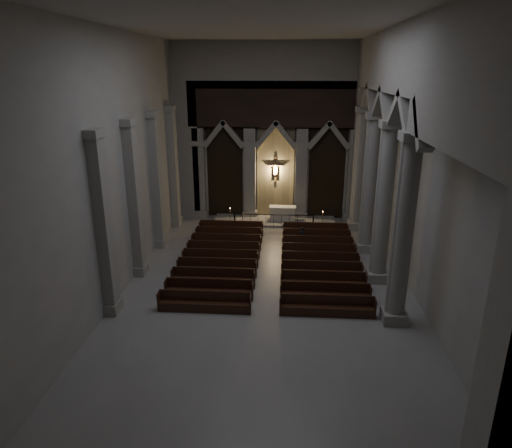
# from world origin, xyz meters

# --- Properties ---
(room) EXTENTS (24.00, 24.10, 12.00)m
(room) POSITION_xyz_m (0.00, 0.00, 7.60)
(room) COLOR gray
(room) RESTS_ON ground
(sanctuary_wall) EXTENTS (14.00, 0.77, 12.00)m
(sanctuary_wall) POSITION_xyz_m (0.00, 11.54, 6.62)
(sanctuary_wall) COLOR gray
(sanctuary_wall) RESTS_ON ground
(right_arcade) EXTENTS (1.00, 24.00, 12.00)m
(right_arcade) POSITION_xyz_m (5.50, 1.33, 7.83)
(right_arcade) COLOR gray
(right_arcade) RESTS_ON ground
(left_pilasters) EXTENTS (0.60, 13.00, 8.03)m
(left_pilasters) POSITION_xyz_m (-6.75, 3.50, 3.91)
(left_pilasters) COLOR gray
(left_pilasters) RESTS_ON ground
(sanctuary_step) EXTENTS (8.50, 2.60, 0.15)m
(sanctuary_step) POSITION_xyz_m (0.00, 10.60, 0.07)
(sanctuary_step) COLOR gray
(sanctuary_step) RESTS_ON ground
(altar) EXTENTS (1.88, 0.75, 0.96)m
(altar) POSITION_xyz_m (0.57, 10.69, 0.63)
(altar) COLOR beige
(altar) RESTS_ON sanctuary_step
(altar_rail) EXTENTS (5.36, 0.09, 1.05)m
(altar_rail) POSITION_xyz_m (-0.00, 9.07, 0.70)
(altar_rail) COLOR black
(altar_rail) RESTS_ON ground
(candle_stand_left) EXTENTS (0.25, 0.25, 1.45)m
(candle_stand_left) POSITION_xyz_m (-2.92, 8.97, 0.40)
(candle_stand_left) COLOR #A68F33
(candle_stand_left) RESTS_ON ground
(candle_stand_right) EXTENTS (0.22, 0.22, 1.31)m
(candle_stand_right) POSITION_xyz_m (3.25, 9.10, 0.36)
(candle_stand_right) COLOR #A68F33
(candle_stand_right) RESTS_ON ground
(pews) EXTENTS (9.55, 10.33, 0.92)m
(pews) POSITION_xyz_m (0.00, 2.76, 0.30)
(pews) COLOR black
(pews) RESTS_ON ground
(worshipper) EXTENTS (0.41, 0.28, 1.09)m
(worshipper) POSITION_xyz_m (1.84, 6.37, 0.54)
(worshipper) COLOR black
(worshipper) RESTS_ON ground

